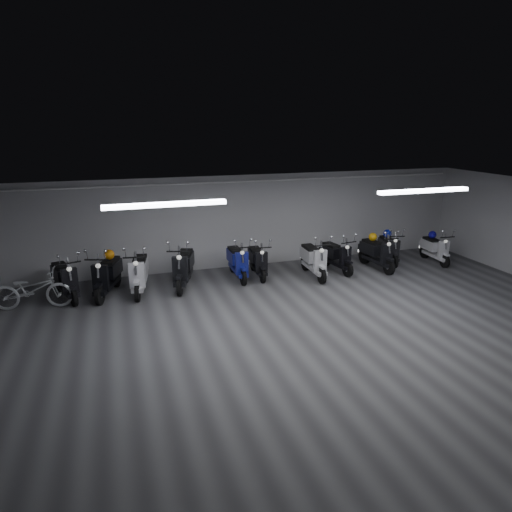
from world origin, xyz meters
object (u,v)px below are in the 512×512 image
object	(u,v)px
scooter_2	(139,267)
scooter_7	(337,251)
scooter_1	(107,269)
helmet_1	(373,237)
scooter_5	(258,256)
helmet_2	(109,255)
bicycle	(32,285)
scooter_9	(389,244)
scooter_3	(183,261)
scooter_8	(377,248)
scooter_4	(238,256)
scooter_10	(436,245)
scooter_0	(64,273)
scooter_6	(314,254)
helmet_0	(387,234)
helmet_3	(432,235)

from	to	relation	value
scooter_2	scooter_7	world-z (taller)	scooter_2
scooter_1	helmet_1	world-z (taller)	scooter_1
scooter_7	scooter_2	bearing A→B (deg)	171.62
scooter_2	scooter_5	distance (m)	3.33
scooter_2	helmet_2	xyz separation A→B (m)	(-0.70, 0.30, 0.31)
scooter_1	bicycle	distance (m)	1.75
scooter_9	scooter_2	bearing A→B (deg)	-164.52
scooter_7	helmet_2	xyz separation A→B (m)	(-6.40, 0.30, 0.38)
scooter_3	scooter_8	xyz separation A→B (m)	(5.79, -0.25, -0.06)
helmet_1	scooter_4	bearing A→B (deg)	177.13
helmet_1	scooter_10	bearing A→B (deg)	-6.98
scooter_8	scooter_0	bearing A→B (deg)	173.23
scooter_4	bicycle	bearing A→B (deg)	-173.06
scooter_3	helmet_1	size ratio (longest dim) A/B	7.68
scooter_6	scooter_3	bearing A→B (deg)	177.26
bicycle	scooter_10	xyz separation A→B (m)	(11.56, 0.10, 0.02)
scooter_0	scooter_10	distance (m)	10.87
scooter_1	scooter_10	size ratio (longest dim) A/B	1.19
scooter_1	scooter_8	size ratio (longest dim) A/B	1.07
scooter_6	scooter_8	xyz separation A→B (m)	(2.12, 0.07, -0.01)
bicycle	helmet_2	bearing A→B (deg)	-64.16
helmet_2	scooter_9	bearing A→B (deg)	-0.14
scooter_6	helmet_1	size ratio (longest dim) A/B	7.13
scooter_0	helmet_2	size ratio (longest dim) A/B	6.68
scooter_0	scooter_7	size ratio (longest dim) A/B	1.07
bicycle	helmet_1	xyz separation A→B (m)	(9.43, 0.36, 0.37)
scooter_7	helmet_2	size ratio (longest dim) A/B	6.25
scooter_9	helmet_0	distance (m)	0.36
scooter_4	scooter_7	size ratio (longest dim) A/B	1.05
scooter_1	helmet_0	distance (m)	8.54
scooter_9	helmet_0	bearing A→B (deg)	90.00
scooter_3	helmet_0	world-z (taller)	scooter_3
helmet_3	scooter_7	bearing A→B (deg)	-179.53
scooter_4	scooter_2	bearing A→B (deg)	-173.52
scooter_4	scooter_9	world-z (taller)	scooter_4
scooter_7	scooter_10	distance (m)	3.38
helmet_2	scooter_2	bearing A→B (deg)	-22.76
scooter_4	scooter_6	xyz separation A→B (m)	(2.11, -0.52, 0.02)
scooter_4	bicycle	size ratio (longest dim) A/B	0.99
scooter_6	bicycle	distance (m)	7.34
scooter_3	bicycle	size ratio (longest dim) A/B	1.09
scooter_5	scooter_7	xyz separation A→B (m)	(2.37, -0.26, 0.01)
scooter_0	scooter_5	xyz separation A→B (m)	(5.12, 0.16, -0.05)
bicycle	helmet_0	size ratio (longest dim) A/B	6.75
scooter_5	scooter_10	xyz separation A→B (m)	(5.74, -0.46, -0.03)
scooter_3	scooter_5	xyz separation A→B (m)	(2.16, 0.19, -0.10)
scooter_9	scooter_8	bearing A→B (deg)	-134.64
scooter_5	scooter_4	bearing A→B (deg)	-177.33
scooter_2	bicycle	bearing A→B (deg)	-163.36
scooter_7	scooter_1	bearing A→B (deg)	171.22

